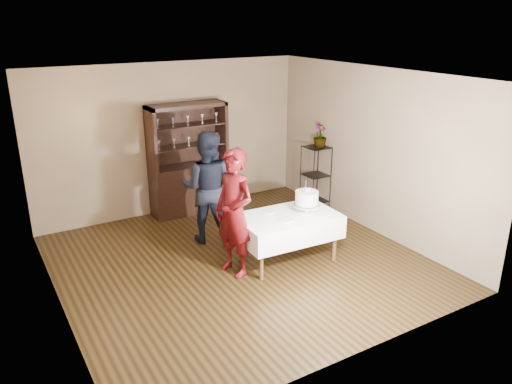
% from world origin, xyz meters
% --- Properties ---
extents(floor, '(5.00, 5.00, 0.00)m').
position_xyz_m(floor, '(0.00, 0.00, 0.00)').
color(floor, black).
rests_on(floor, ground).
extents(ceiling, '(5.00, 5.00, 0.00)m').
position_xyz_m(ceiling, '(0.00, 0.00, 2.70)').
color(ceiling, silver).
rests_on(ceiling, back_wall).
extents(back_wall, '(5.00, 0.02, 2.70)m').
position_xyz_m(back_wall, '(0.00, 2.50, 1.35)').
color(back_wall, brown).
rests_on(back_wall, floor).
extents(wall_left, '(0.02, 5.00, 2.70)m').
position_xyz_m(wall_left, '(-2.50, 0.00, 1.35)').
color(wall_left, brown).
rests_on(wall_left, floor).
extents(wall_right, '(0.02, 5.00, 2.70)m').
position_xyz_m(wall_right, '(2.50, 0.00, 1.35)').
color(wall_right, brown).
rests_on(wall_right, floor).
extents(china_hutch, '(1.40, 0.48, 2.00)m').
position_xyz_m(china_hutch, '(0.20, 2.25, 0.66)').
color(china_hutch, black).
rests_on(china_hutch, floor).
extents(plant_etagere, '(0.42, 0.42, 1.20)m').
position_xyz_m(plant_etagere, '(2.28, 1.20, 0.65)').
color(plant_etagere, black).
rests_on(plant_etagere, floor).
extents(cake_table, '(1.49, 0.96, 0.72)m').
position_xyz_m(cake_table, '(0.62, -0.31, 0.55)').
color(cake_table, white).
rests_on(cake_table, floor).
extents(woman, '(0.58, 0.74, 1.80)m').
position_xyz_m(woman, '(-0.20, -0.23, 0.90)').
color(woman, '#3E0512').
rests_on(woman, floor).
extents(man, '(1.11, 1.07, 1.80)m').
position_xyz_m(man, '(-0.05, 0.94, 0.90)').
color(man, black).
rests_on(man, floor).
extents(cake, '(0.44, 0.44, 0.52)m').
position_xyz_m(cake, '(0.91, -0.36, 0.93)').
color(cake, white).
rests_on(cake, cake_table).
extents(plate_near, '(0.25, 0.25, 0.01)m').
position_xyz_m(plate_near, '(0.50, -0.45, 0.73)').
color(plate_near, white).
rests_on(plate_near, cake_table).
extents(plate_far, '(0.20, 0.20, 0.01)m').
position_xyz_m(plate_far, '(0.47, -0.06, 0.73)').
color(plate_far, white).
rests_on(plate_far, cake_table).
extents(potted_plant, '(0.27, 0.27, 0.42)m').
position_xyz_m(potted_plant, '(2.31, 1.16, 1.40)').
color(potted_plant, '#4C6E34').
rests_on(potted_plant, plant_etagere).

